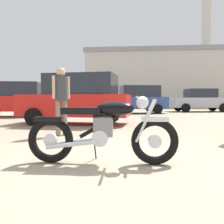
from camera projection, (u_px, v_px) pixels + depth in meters
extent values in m
plane|color=gray|center=(122.00, 159.00, 3.51)|extent=(80.00, 80.00, 0.00)
torus|color=black|center=(155.00, 141.00, 3.18)|extent=(0.64, 0.11, 0.64)
cylinder|color=silver|center=(155.00, 141.00, 3.18)|extent=(0.18, 0.08, 0.18)
torus|color=black|center=(51.00, 140.00, 3.28)|extent=(0.64, 0.11, 0.64)
cylinder|color=silver|center=(51.00, 140.00, 3.28)|extent=(0.18, 0.08, 0.18)
cube|color=silver|center=(155.00, 119.00, 3.17)|extent=(0.36, 0.13, 0.06)
cube|color=black|center=(49.00, 119.00, 3.27)|extent=(0.40, 0.13, 0.07)
cylinder|color=silver|center=(145.00, 120.00, 3.25)|extent=(0.29, 0.04, 0.58)
cylinder|color=silver|center=(146.00, 121.00, 3.10)|extent=(0.29, 0.04, 0.58)
sphere|color=silver|center=(142.00, 102.00, 3.17)|extent=(0.17, 0.17, 0.17)
cylinder|color=silver|center=(136.00, 97.00, 3.17)|extent=(0.03, 0.62, 0.03)
cylinder|color=black|center=(107.00, 122.00, 3.22)|extent=(0.76, 0.06, 0.47)
ellipsoid|color=black|center=(115.00, 109.00, 3.20)|extent=(0.52, 0.22, 0.20)
cube|color=black|center=(82.00, 111.00, 3.23)|extent=(0.54, 0.20, 0.09)
cube|color=slate|center=(103.00, 127.00, 3.22)|extent=(0.26, 0.18, 0.26)
cylinder|color=silver|center=(100.00, 138.00, 3.23)|extent=(0.22, 0.20, 0.22)
cylinder|color=silver|center=(75.00, 142.00, 3.36)|extent=(0.70, 0.06, 0.14)
cylinder|color=silver|center=(72.00, 144.00, 3.16)|extent=(0.70, 0.06, 0.14)
cylinder|color=black|center=(95.00, 149.00, 3.42)|extent=(0.02, 0.24, 0.33)
cylinder|color=#706656|center=(65.00, 118.00, 5.82)|extent=(0.12, 0.12, 0.86)
cylinder|color=#706656|center=(58.00, 118.00, 5.71)|extent=(0.12, 0.12, 0.86)
cylinder|color=#333338|center=(61.00, 89.00, 5.72)|extent=(0.30, 0.30, 0.58)
cylinder|color=tan|center=(68.00, 88.00, 5.84)|extent=(0.08, 0.08, 0.55)
cylinder|color=tan|center=(54.00, 87.00, 5.61)|extent=(0.08, 0.08, 0.55)
sphere|color=tan|center=(61.00, 72.00, 5.70)|extent=(0.22, 0.22, 0.22)
cylinder|color=black|center=(34.00, 117.00, 7.97)|extent=(0.62, 0.26, 0.60)
cylinder|color=black|center=(54.00, 114.00, 9.58)|extent=(0.62, 0.26, 0.60)
cylinder|color=black|center=(103.00, 118.00, 7.53)|extent=(0.62, 0.26, 0.60)
cylinder|color=black|center=(112.00, 115.00, 9.14)|extent=(0.62, 0.26, 0.60)
cube|color=red|center=(76.00, 105.00, 8.53)|extent=(4.07, 2.10, 0.76)
cube|color=#232833|center=(82.00, 85.00, 8.45)|extent=(2.56, 1.80, 0.72)
cylinder|color=black|center=(32.00, 112.00, 11.55)|extent=(0.62, 0.28, 0.60)
cylinder|color=black|center=(39.00, 110.00, 13.18)|extent=(0.62, 0.28, 0.60)
cube|color=red|center=(12.00, 104.00, 12.23)|extent=(4.11, 2.25, 0.76)
cube|color=#232833|center=(17.00, 89.00, 12.21)|extent=(2.61, 1.89, 0.72)
cylinder|color=black|center=(120.00, 109.00, 14.33)|extent=(0.63, 0.30, 0.60)
cylinder|color=black|center=(116.00, 108.00, 15.95)|extent=(0.63, 0.30, 0.60)
cylinder|color=black|center=(158.00, 109.00, 14.63)|extent=(0.63, 0.30, 0.60)
cylinder|color=black|center=(150.00, 108.00, 16.26)|extent=(0.63, 0.30, 0.60)
cube|color=#2D4784|center=(136.00, 103.00, 15.27)|extent=(4.14, 2.35, 0.76)
cube|color=#232833|center=(140.00, 91.00, 15.27)|extent=(2.65, 1.95, 0.72)
cylinder|color=black|center=(212.00, 107.00, 18.27)|extent=(0.64, 0.26, 0.62)
cylinder|color=black|center=(224.00, 108.00, 16.56)|extent=(0.64, 0.26, 0.62)
cylinder|color=black|center=(178.00, 107.00, 18.19)|extent=(0.64, 0.26, 0.62)
cylinder|color=black|center=(186.00, 108.00, 16.48)|extent=(0.64, 0.26, 0.62)
cube|color=#ADB2BC|center=(200.00, 103.00, 17.36)|extent=(4.34, 2.11, 0.72)
cube|color=#232833|center=(200.00, 93.00, 17.32)|extent=(2.14, 1.74, 0.64)
cube|color=beige|center=(166.00, 82.00, 30.06)|extent=(19.43, 9.99, 6.16)
cube|color=gray|center=(167.00, 56.00, 29.88)|extent=(19.74, 10.30, 0.50)
cylinder|color=beige|center=(206.00, 28.00, 29.27)|extent=(1.10, 1.10, 7.34)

